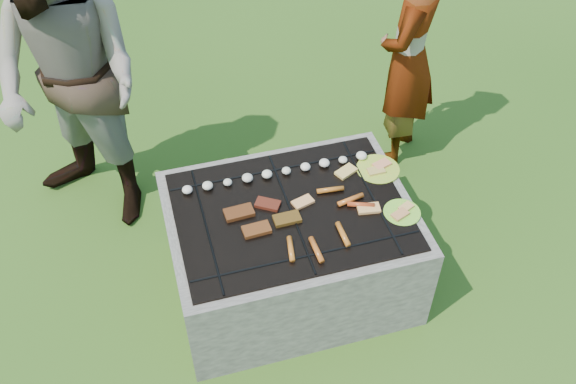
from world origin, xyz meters
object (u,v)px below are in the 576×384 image
(plate_far, at_px, (378,169))
(cook, at_px, (409,58))
(plate_near, at_px, (402,213))
(bystander, at_px, (70,84))
(fire_pit, at_px, (290,250))

(plate_far, xyz_separation_m, cook, (0.48, 0.74, 0.18))
(plate_near, distance_m, cook, 1.20)
(plate_far, distance_m, bystander, 1.78)
(plate_far, relative_size, bystander, 0.15)
(plate_near, distance_m, bystander, 1.95)
(plate_far, height_order, plate_near, plate_far)
(fire_pit, xyz_separation_m, plate_near, (0.56, -0.17, 0.33))
(plate_far, bearing_deg, bystander, 154.34)
(plate_far, xyz_separation_m, plate_near, (-0.00, -0.34, -0.00))
(fire_pit, distance_m, bystander, 1.54)
(plate_far, distance_m, plate_near, 0.34)
(plate_far, height_order, bystander, bystander)
(fire_pit, height_order, bystander, bystander)
(plate_far, relative_size, plate_near, 1.19)
(fire_pit, bearing_deg, plate_near, -17.19)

